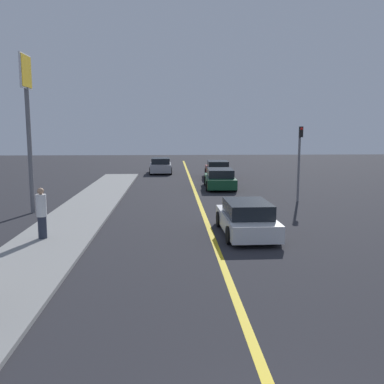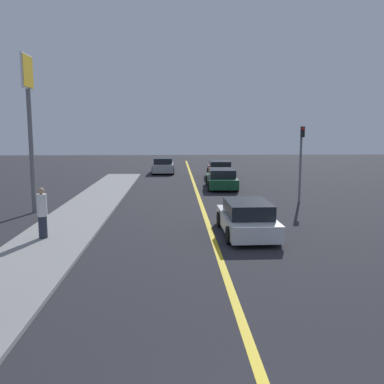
{
  "view_description": "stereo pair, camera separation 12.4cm",
  "coord_description": "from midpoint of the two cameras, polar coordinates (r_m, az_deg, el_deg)",
  "views": [
    {
      "loc": [
        -1.44,
        -3.41,
        3.83
      ],
      "look_at": [
        -0.76,
        10.74,
        1.74
      ],
      "focal_mm": 40.0,
      "sensor_mm": 36.0,
      "label": 1
    },
    {
      "loc": [
        -1.32,
        -3.42,
        3.83
      ],
      "look_at": [
        -0.76,
        10.74,
        1.74
      ],
      "focal_mm": 40.0,
      "sensor_mm": 36.0,
      "label": 2
    }
  ],
  "objects": [
    {
      "name": "car_ahead_center",
      "position": [
        27.8,
        3.6,
        1.77
      ],
      "size": [
        2.04,
        4.6,
        1.28
      ],
      "rotation": [
        0.0,
        0.0,
        -0.03
      ],
      "color": "#144728",
      "rests_on": "ground_plane"
    },
    {
      "name": "road_center_line",
      "position": [
        21.8,
        0.92,
        -1.7
      ],
      "size": [
        0.2,
        60.0,
        0.01
      ],
      "color": "gold",
      "rests_on": "ground_plane"
    },
    {
      "name": "car_near_right_lane",
      "position": [
        15.69,
        7.07,
        -3.53
      ],
      "size": [
        1.91,
        4.16,
        1.25
      ],
      "rotation": [
        0.0,
        0.0,
        0.02
      ],
      "color": "silver",
      "rests_on": "ground_plane"
    },
    {
      "name": "pedestrian_far_standing",
      "position": [
        15.48,
        -19.63,
        -2.67
      ],
      "size": [
        0.34,
        0.34,
        1.75
      ],
      "color": "#282D3D",
      "rests_on": "sidewalk_left"
    },
    {
      "name": "roadside_sign",
      "position": [
        20.75,
        -21.3,
        11.19
      ],
      "size": [
        0.2,
        1.39,
        7.09
      ],
      "color": "slate",
      "rests_on": "ground_plane"
    },
    {
      "name": "car_parked_left_lot",
      "position": [
        37.24,
        -4.3,
        3.49
      ],
      "size": [
        1.96,
        3.89,
        1.34
      ],
      "rotation": [
        0.0,
        0.0,
        0.02
      ],
      "color": "#9E9EA3",
      "rests_on": "ground_plane"
    },
    {
      "name": "car_far_distant",
      "position": [
        33.76,
        3.32,
        3.0
      ],
      "size": [
        1.98,
        4.3,
        1.35
      ],
      "rotation": [
        0.0,
        0.0,
        -0.03
      ],
      "color": "maroon",
      "rests_on": "ground_plane"
    },
    {
      "name": "sidewalk_left",
      "position": [
        20.32,
        -14.57,
        -2.57
      ],
      "size": [
        2.69,
        32.22,
        0.11
      ],
      "color": "gray",
      "rests_on": "ground_plane"
    },
    {
      "name": "traffic_light",
      "position": [
        23.05,
        13.98,
        4.69
      ],
      "size": [
        0.18,
        0.4,
        3.95
      ],
      "color": "slate",
      "rests_on": "ground_plane"
    }
  ]
}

